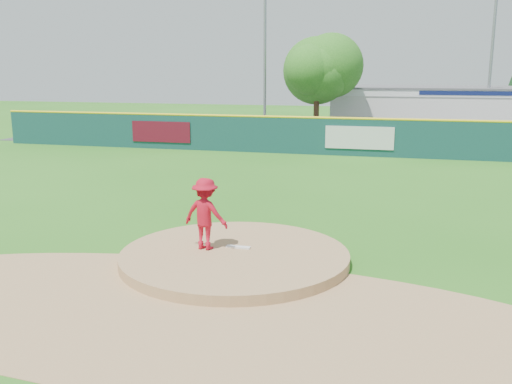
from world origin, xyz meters
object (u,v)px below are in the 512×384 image
(playground_slide, at_px, (121,125))
(light_pole_right, at_px, (492,54))
(van, at_px, (409,134))
(pitcher, at_px, (205,214))
(pool_building_grp, at_px, (438,109))
(light_pole_left, at_px, (265,47))
(deciduous_tree, at_px, (317,69))

(playground_slide, distance_m, light_pole_right, 25.59)
(light_pole_right, bearing_deg, van, -130.04)
(van, bearing_deg, pitcher, 167.40)
(van, xyz_separation_m, pool_building_grp, (2.04, 9.00, 0.92))
(van, xyz_separation_m, light_pole_right, (5.04, 6.00, 4.80))
(pitcher, bearing_deg, van, -92.50)
(pool_building_grp, bearing_deg, light_pole_right, -44.95)
(pitcher, bearing_deg, playground_slide, -48.94)
(pool_building_grp, distance_m, light_pole_left, 13.72)
(van, distance_m, deciduous_tree, 7.35)
(light_pole_left, bearing_deg, playground_slide, -161.55)
(playground_slide, bearing_deg, deciduous_tree, 5.03)
(pitcher, bearing_deg, deciduous_tree, -78.04)
(playground_slide, xyz_separation_m, light_pole_right, (24.58, 5.20, 4.85))
(deciduous_tree, bearing_deg, pitcher, -87.13)
(pool_building_grp, distance_m, light_pole_right, 5.75)
(playground_slide, distance_m, light_pole_left, 11.43)
(van, distance_m, pool_building_grp, 9.27)
(pitcher, height_order, playground_slide, pitcher)
(pool_building_grp, relative_size, playground_slide, 6.14)
(playground_slide, xyz_separation_m, deciduous_tree, (13.58, 1.20, 3.86))
(van, height_order, light_pole_right, light_pole_right)
(pitcher, relative_size, deciduous_tree, 0.24)
(pool_building_grp, relative_size, light_pole_right, 1.52)
(light_pole_left, bearing_deg, deciduous_tree, -26.57)
(pool_building_grp, xyz_separation_m, light_pole_right, (3.00, -2.99, 3.88))
(playground_slide, height_order, light_pole_left, light_pole_left)
(pitcher, distance_m, light_pole_left, 27.89)
(pool_building_grp, distance_m, playground_slide, 23.10)
(van, bearing_deg, light_pole_left, 67.10)
(deciduous_tree, bearing_deg, van, -18.57)
(pool_building_grp, xyz_separation_m, playground_slide, (-21.58, -8.19, -0.97))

